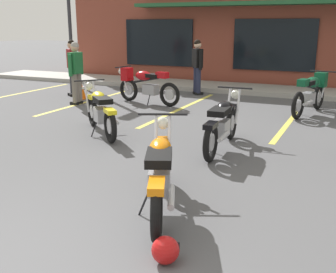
{
  "coord_description": "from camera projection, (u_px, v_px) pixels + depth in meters",
  "views": [
    {
      "loc": [
        2.73,
        -2.04,
        2.12
      ],
      "look_at": [
        0.3,
        3.21,
        0.55
      ],
      "focal_mm": 44.3,
      "sensor_mm": 36.0,
      "label": 1
    }
  ],
  "objects": [
    {
      "name": "helmet_on_pavement",
      "position": [
        166.0,
        250.0,
        3.78
      ],
      "size": [
        0.26,
        0.26,
        0.26
      ],
      "color": "#B71414",
      "rests_on": "ground_plane"
    },
    {
      "name": "person_in_shorts_foreground",
      "position": [
        197.0,
        64.0,
        12.68
      ],
      "size": [
        0.49,
        0.5,
        1.68
      ],
      "color": "black",
      "rests_on": "ground_plane"
    },
    {
      "name": "person_near_building",
      "position": [
        72.0,
        64.0,
        12.48
      ],
      "size": [
        0.54,
        0.44,
        1.68
      ],
      "color": "black",
      "rests_on": "ground_plane"
    },
    {
      "name": "person_by_back_row",
      "position": [
        76.0,
        69.0,
        11.12
      ],
      "size": [
        0.28,
        0.6,
        1.68
      ],
      "color": "black",
      "rests_on": "ground_plane"
    },
    {
      "name": "ground_plane",
      "position": [
        163.0,
        161.0,
        6.67
      ],
      "size": [
        80.0,
        80.0,
        0.0
      ],
      "primitive_type": "plane",
      "color": "#515154"
    },
    {
      "name": "motorcycle_green_cafe_racer",
      "position": [
        100.0,
        111.0,
        8.2
      ],
      "size": [
        1.7,
        1.6,
        0.98
      ],
      "color": "black",
      "rests_on": "ground_plane"
    },
    {
      "name": "motorcycle_foreground_classic",
      "position": [
        160.0,
        172.0,
        4.8
      ],
      "size": [
        1.12,
        1.99,
        0.98
      ],
      "color": "black",
      "rests_on": "ground_plane"
    },
    {
      "name": "sidewalk_kerb",
      "position": [
        265.0,
        90.0,
        13.36
      ],
      "size": [
        22.0,
        1.8,
        0.14
      ],
      "primitive_type": "cube",
      "color": "#A8A59E",
      "rests_on": "ground_plane"
    },
    {
      "name": "brick_storefront_building",
      "position": [
        289.0,
        33.0,
        16.43
      ],
      "size": [
        16.14,
        6.93,
        3.58
      ],
      "color": "brown",
      "rests_on": "ground_plane"
    },
    {
      "name": "painted_stall_lines",
      "position": [
        234.0,
        113.0,
        10.23
      ],
      "size": [
        14.12,
        4.8,
        0.01
      ],
      "color": "#DBCC4C",
      "rests_on": "ground_plane"
    },
    {
      "name": "traffic_cone",
      "position": [
        81.0,
        90.0,
        12.14
      ],
      "size": [
        0.34,
        0.34,
        0.53
      ],
      "color": "orange",
      "rests_on": "ground_plane"
    },
    {
      "name": "motorcycle_silver_naked",
      "position": [
        223.0,
        123.0,
        7.16
      ],
      "size": [
        0.66,
        2.11,
        0.98
      ],
      "color": "black",
      "rests_on": "ground_plane"
    },
    {
      "name": "motorcycle_orange_scrambler",
      "position": [
        311.0,
        92.0,
        10.07
      ],
      "size": [
        0.8,
        2.08,
        0.98
      ],
      "color": "black",
      "rests_on": "ground_plane"
    },
    {
      "name": "motorcycle_blue_standard",
      "position": [
        145.0,
        84.0,
        11.37
      ],
      "size": [
        2.09,
        0.78,
        0.98
      ],
      "color": "black",
      "rests_on": "ground_plane"
    }
  ]
}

